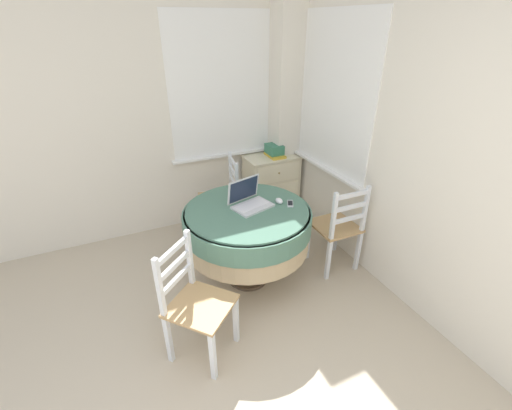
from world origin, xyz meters
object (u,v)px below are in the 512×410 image
dining_chair_camera_near (195,304)px  corner_cabinet (271,186)px  dining_chair_near_right_window (338,228)px  dining_chair_near_back_window (223,198)px  storage_box (274,150)px  round_dining_table (247,226)px  computer_mouse (279,201)px  laptop (249,200)px  book_on_cabinet (275,155)px  cell_phone (290,204)px

dining_chair_camera_near → corner_cabinet: size_ratio=1.18×
dining_chair_near_right_window → dining_chair_camera_near: size_ratio=1.00×
dining_chair_near_back_window → storage_box: bearing=14.4°
round_dining_table → computer_mouse: computer_mouse is taller
round_dining_table → laptop: 0.22m
book_on_cabinet → storage_box: bearing=81.0°
dining_chair_camera_near → dining_chair_near_right_window: bearing=14.6°
cell_phone → book_on_cabinet: book_on_cabinet is taller
round_dining_table → storage_box: 1.29m
round_dining_table → dining_chair_near_back_window: (0.07, 0.82, -0.14)m
cell_phone → storage_box: bearing=69.3°
cell_phone → dining_chair_near_right_window: bearing=-12.8°
dining_chair_near_back_window → corner_cabinet: 0.70m
storage_box → corner_cabinet: bearing=-176.3°
dining_chair_near_right_window → storage_box: dining_chair_near_right_window is taller
laptop → dining_chair_near_right_window: 0.88m
computer_mouse → book_on_cabinet: bearing=64.2°
cell_phone → laptop: bearing=159.7°
round_dining_table → book_on_cabinet: bearing=51.9°
laptop → dining_chair_camera_near: 0.96m
computer_mouse → storage_box: size_ratio=0.42×
round_dining_table → dining_chair_camera_near: (-0.62, -0.55, -0.14)m
round_dining_table → storage_box: storage_box is taller
dining_chair_near_right_window → dining_chair_camera_near: (-1.44, -0.38, 0.00)m
laptop → computer_mouse: bearing=-14.7°
laptop → dining_chair_camera_near: bearing=-137.9°
laptop → dining_chair_near_right_window: (0.78, -0.22, -0.35)m
corner_cabinet → dining_chair_camera_near: bearing=-131.2°
cell_phone → dining_chair_near_back_window: bearing=108.4°
dining_chair_near_right_window → storage_box: bearing=92.3°
dining_chair_camera_near → dining_chair_near_back_window: bearing=63.4°
round_dining_table → computer_mouse: (0.29, -0.02, 0.18)m
laptop → dining_chair_camera_near: (-0.66, -0.60, -0.35)m
dining_chair_near_right_window → laptop: bearing=164.0°
round_dining_table → cell_phone: cell_phone is taller
round_dining_table → dining_chair_camera_near: size_ratio=1.22×
laptop → storage_box: laptop is taller
dining_chair_camera_near → cell_phone: bearing=25.9°
cell_phone → corner_cabinet: bearing=70.8°
round_dining_table → corner_cabinet: corner_cabinet is taller
round_dining_table → cell_phone: (0.37, -0.07, 0.16)m
computer_mouse → round_dining_table: bearing=176.7°
laptop → storage_box: bearing=52.6°
round_dining_table → dining_chair_near_back_window: 0.84m
dining_chair_camera_near → corner_cabinet: 2.07m
cell_phone → dining_chair_near_back_window: 0.99m
computer_mouse → corner_cabinet: bearing=66.1°
laptop → cell_phone: (0.32, -0.12, -0.04)m
computer_mouse → storage_box: (0.48, 1.02, 0.06)m
dining_chair_near_back_window → cell_phone: bearing=-71.6°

